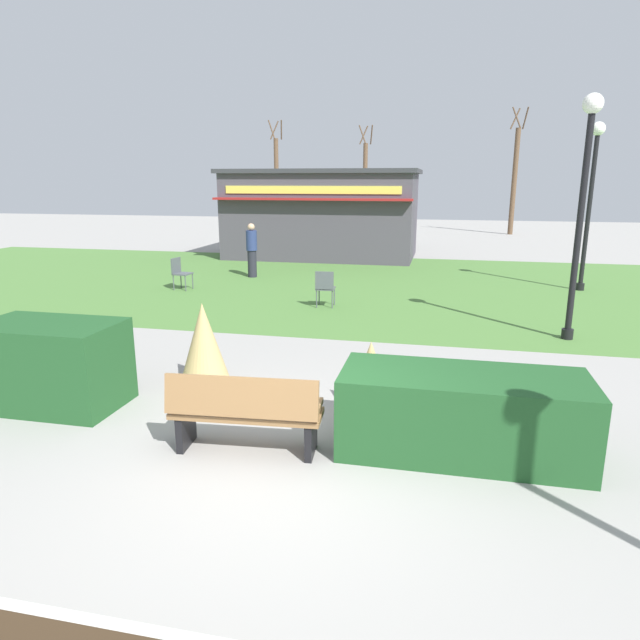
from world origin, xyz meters
name	(u,v)px	position (x,y,z in m)	size (l,w,h in m)	color
ground_plane	(286,473)	(0.00, 0.00, 0.00)	(80.00, 80.00, 0.00)	#999691
lawn_patch	(389,285)	(0.00, 11.06, 0.00)	(36.00, 12.00, 0.01)	#4C7A38
park_bench	(245,413)	(-0.56, 0.34, 0.48)	(1.73, 0.65, 0.95)	olive
hedge_left	(51,365)	(-3.59, 1.09, 0.58)	(1.87, 1.10, 1.16)	#1E4C23
hedge_right	(462,414)	(1.80, 0.86, 0.46)	(2.70, 1.10, 0.93)	#1E4C23
ornamental_grass_behind_left	(204,345)	(-1.87, 2.20, 0.64)	(0.79, 0.79, 1.27)	tan
ornamental_grass_behind_right	(370,377)	(0.65, 1.79, 0.48)	(0.70, 0.70, 0.97)	tan
lamppost_mid	(583,191)	(3.94, 6.10, 2.80)	(0.36, 0.36, 4.48)	black
lamppost_far	(591,188)	(5.30, 11.46, 2.80)	(0.36, 0.36, 4.48)	black
trash_bin	(55,382)	(-3.49, 0.99, 0.38)	(0.52, 0.52, 0.75)	#2D4233
food_kiosk	(323,213)	(-3.25, 16.96, 1.71)	(7.52, 4.59, 3.40)	#47424C
cafe_chair_west	(325,286)	(-1.23, 7.81, 0.53)	(0.47, 0.47, 0.89)	#4C5156
cafe_chair_east	(180,271)	(-5.68, 9.16, 0.53)	(0.48, 0.48, 0.89)	#4C5156
person_strolling	(252,250)	(-4.39, 11.57, 0.86)	(0.34, 0.34, 1.69)	#23232D
parked_car_west_slot	(351,226)	(-3.33, 24.47, 0.64)	(4.31, 2.26, 1.20)	silver
tree_left_bg	(365,184)	(-3.51, 30.66, 2.77)	(0.91, 0.96, 6.27)	brown
tree_right_bg	(277,182)	(-8.93, 29.48, 2.91)	(0.91, 0.96, 6.56)	brown
tree_center_bg	(514,179)	(5.17, 28.51, 3.05)	(0.91, 0.96, 6.83)	brown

